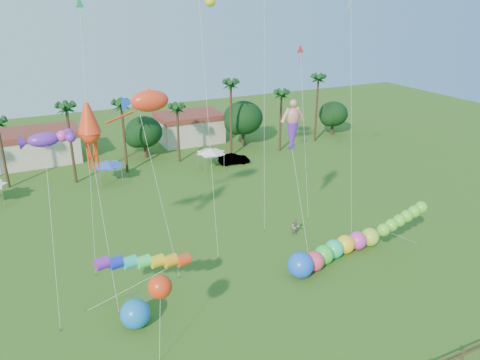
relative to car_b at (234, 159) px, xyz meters
name	(u,v)px	position (x,y,z in m)	size (l,w,h in m)	color
ground	(301,345)	(-11.83, -36.53, -0.73)	(160.00, 160.00, 0.00)	#285116
tree_line	(163,130)	(-8.27, 7.47, 3.55)	(69.46, 8.91, 11.00)	#3A2819
buildings_row	(111,140)	(-14.92, 13.47, 1.27)	(35.00, 7.00, 4.00)	beige
tent_row	(109,164)	(-17.83, -0.19, 2.02)	(31.00, 4.00, 0.60)	white
car_b	(234,159)	(0.00, 0.00, 0.00)	(1.53, 4.40, 1.45)	#4C4C54
spectator_b	(295,227)	(-3.59, -22.50, 0.17)	(0.87, 0.68, 1.80)	gray
caterpillar_inflatable	(331,252)	(-3.26, -28.20, 0.25)	(11.44, 4.00, 2.33)	#E83D5D
blue_ball	(135,314)	(-21.85, -29.42, 0.40)	(2.24, 2.24, 2.24)	blue
rainbow_tube	(162,265)	(-19.11, -27.57, 2.77)	(9.45, 2.11, 3.98)	red
green_worm	(383,230)	(0.57, -30.45, 2.72)	(9.09, 3.33, 4.14)	#64D22E
orange_ball_kite	(160,287)	(-20.84, -33.35, 4.89)	(2.06, 2.06, 6.41)	red
merman_kite	(292,129)	(-5.02, -23.38, 10.96)	(2.23, 5.45, 13.98)	tan
fish_kite	(150,101)	(-16.83, -18.94, 13.78)	(5.08, 6.82, 15.56)	red
squid_kite	(90,134)	(-22.65, -23.09, 12.64)	(2.17, 5.53, 15.82)	#F03913
lobster_kite	(44,140)	(-25.91, -23.18, 12.62)	(4.23, 5.91, 14.09)	#6424B4
delta_kite_red	(300,54)	(0.47, -15.68, 16.49)	(1.43, 4.76, 18.17)	red
delta_kite_green	(80,11)	(-21.63, -18.10, 21.14)	(2.32, 3.72, 22.98)	#38F07B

